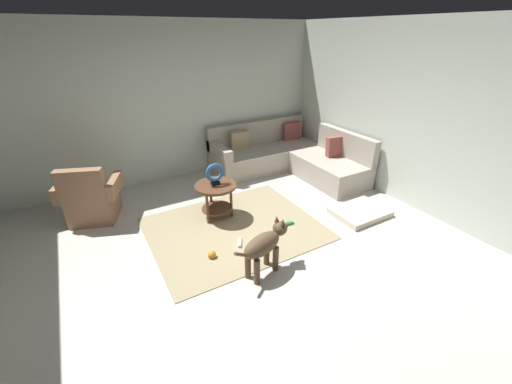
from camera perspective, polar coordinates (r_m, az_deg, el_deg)
The scene contains 13 objects.
ground_plane at distance 3.99m, azimuth -1.33°, elevation -12.65°, with size 6.00×6.00×0.10m, color beige.
wall_back at distance 5.94m, azimuth -15.76°, elevation 14.98°, with size 6.00×0.12×2.70m, color silver.
wall_right at distance 5.28m, azimuth 28.34°, elevation 11.37°, with size 0.12×6.00×2.70m, color silver.
area_rug at distance 4.51m, azimuth -3.97°, elevation -6.54°, with size 2.30×1.90×0.01m, color tan.
sectional_couch at distance 6.24m, azimuth 5.83°, elevation 6.26°, with size 2.20×2.25×0.88m.
armchair at distance 5.14m, azimuth -27.65°, elevation -1.30°, with size 0.96×0.84×0.88m.
side_table at distance 4.60m, azimuth -7.26°, elevation -0.02°, with size 0.60×0.60×0.54m.
torus_sculpture at distance 4.48m, azimuth -7.48°, elevation 3.33°, with size 0.28×0.08×0.33m.
dog_bed_mat at distance 5.05m, azimuth 18.32°, elevation -3.48°, with size 0.80×0.60×0.09m, color beige.
dog at distance 3.55m, azimuth 1.60°, elevation -9.56°, with size 0.83×0.36×0.63m.
dog_toy_ball at distance 3.98m, azimuth -8.01°, elevation -11.13°, with size 0.10×0.10×0.10m, color orange.
dog_toy_rope at distance 4.19m, azimuth -2.94°, elevation -9.16°, with size 0.05×0.05×0.18m, color silver.
dog_toy_bone at distance 4.58m, azimuth 5.90°, elevation -5.66°, with size 0.18×0.06×0.06m, color green.
Camera 1 is at (-1.45, -2.70, 2.50)m, focal length 22.11 mm.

